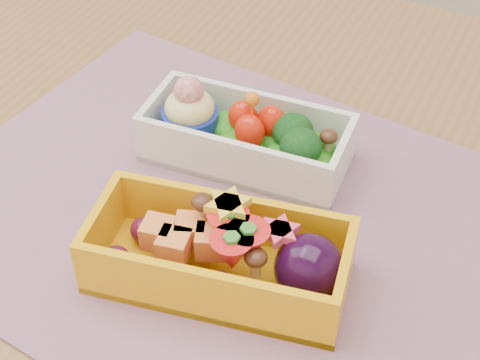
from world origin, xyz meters
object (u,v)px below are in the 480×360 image
at_px(bento_white, 245,137).
at_px(table, 212,283).
at_px(bento_yellow, 224,255).
at_px(placemat, 229,216).

bearing_deg(bento_white, table, -96.54).
bearing_deg(bento_yellow, table, 115.83).
height_order(table, bento_yellow, bento_yellow).
height_order(table, bento_white, bento_white).
bearing_deg(table, bento_yellow, -53.80).
distance_m(placemat, bento_white, 0.08).
xyz_separation_m(bento_white, bento_yellow, (0.05, -0.13, 0.00)).
bearing_deg(table, placemat, -13.63).
bearing_deg(placemat, bento_yellow, -65.99).
distance_m(placemat, bento_yellow, 0.07).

